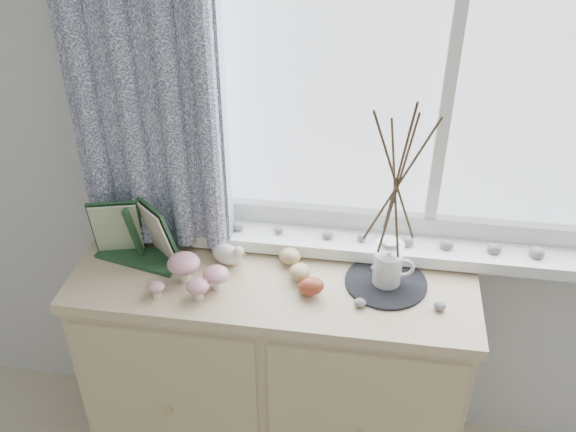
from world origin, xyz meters
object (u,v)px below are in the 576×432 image
object	(u,v)px
twig_pitcher	(397,178)
botanical_book	(132,236)
toadstool_cluster	(192,273)
sideboard	(275,375)

from	to	relation	value
twig_pitcher	botanical_book	bearing A→B (deg)	177.77
toadstool_cluster	twig_pitcher	world-z (taller)	twig_pitcher
toadstool_cluster	twig_pitcher	size ratio (longest dim) A/B	0.36
sideboard	twig_pitcher	bearing A→B (deg)	2.70
botanical_book	twig_pitcher	xyz separation A→B (m)	(0.75, 0.02, 0.25)
sideboard	toadstool_cluster	bearing A→B (deg)	-159.83
twig_pitcher	toadstool_cluster	bearing A→B (deg)	-174.00
botanical_book	toadstool_cluster	size ratio (longest dim) A/B	1.36
toadstool_cluster	twig_pitcher	bearing A→B (deg)	9.99
botanical_book	twig_pitcher	size ratio (longest dim) A/B	0.49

